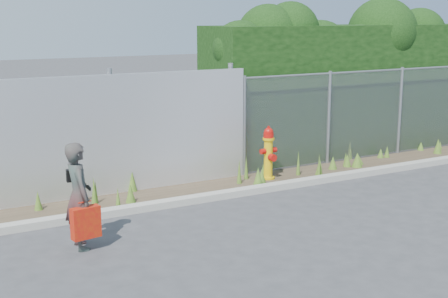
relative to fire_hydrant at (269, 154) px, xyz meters
The scene contains 10 objects.
ground 2.85m from the fire_hydrant, 117.82° to the right, with size 80.00×80.00×0.00m, color #39393C.
curb 1.55m from the fire_hydrant, 152.60° to the right, with size 16.00×0.22×0.12m, color #9D998D.
weed_strip 1.65m from the fire_hydrant, behind, with size 16.00×1.31×0.53m.
corrugated_fence 4.62m from the fire_hydrant, behind, with size 8.50×0.21×2.30m.
chainlink_fence 3.03m from the fire_hydrant, 10.07° to the left, with size 6.50×0.07×2.05m.
hedge 3.80m from the fire_hydrant, 25.68° to the left, with size 7.36×1.89×3.64m.
fire_hydrant is the anchor object (origin of this frame).
woman 4.73m from the fire_hydrant, 157.05° to the right, with size 0.56×0.36×1.52m, color #0D564C.
red_tote_bag 4.78m from the fire_hydrant, 154.77° to the right, with size 0.40×0.15×0.53m.
black_shoulder_bag 4.68m from the fire_hydrant, 158.87° to the right, with size 0.23×0.10×0.18m.
Camera 1 is at (-5.31, -7.66, 3.24)m, focal length 50.00 mm.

